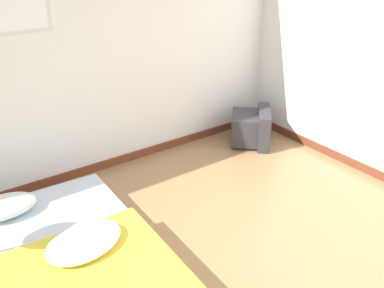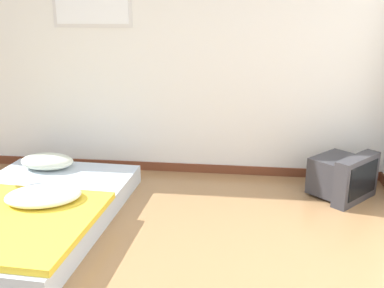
{
  "view_description": "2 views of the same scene",
  "coord_description": "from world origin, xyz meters",
  "views": [
    {
      "loc": [
        -1.31,
        -1.19,
        2.22
      ],
      "look_at": [
        0.73,
        1.65,
        0.5
      ],
      "focal_mm": 40.0,
      "sensor_mm": 36.0,
      "label": 1
    },
    {
      "loc": [
        1.01,
        -1.66,
        1.63
      ],
      "look_at": [
        0.6,
        1.64,
        0.6
      ],
      "focal_mm": 40.0,
      "sensor_mm": 36.0,
      "label": 2
    }
  ],
  "objects": [
    {
      "name": "wall_back",
      "position": [
        -0.0,
        2.58,
        1.29
      ],
      "size": [
        7.21,
        0.08,
        2.6
      ],
      "color": "white",
      "rests_on": "ground_plane"
    },
    {
      "name": "crt_tv",
      "position": [
        1.92,
        2.1,
        0.2
      ],
      "size": [
        0.66,
        0.66,
        0.42
      ],
      "color": "#333338",
      "rests_on": "ground_plane"
    },
    {
      "name": "mattress_bed",
      "position": [
        -0.68,
        1.26,
        0.12
      ],
      "size": [
        1.38,
        1.99,
        0.32
      ],
      "color": "silver",
      "rests_on": "ground_plane"
    }
  ]
}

